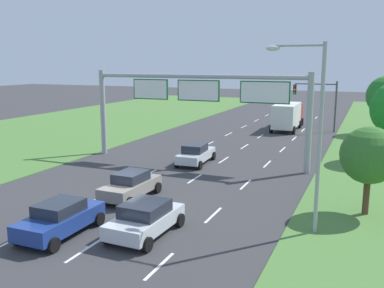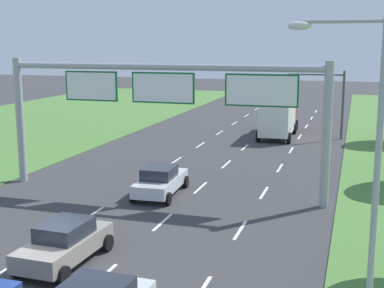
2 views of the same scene
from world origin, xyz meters
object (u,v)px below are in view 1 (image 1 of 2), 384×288
car_far_ahead (60,218)px  traffic_light_mast (318,97)px  roadside_tree_near (369,156)px  car_near_red (145,218)px  car_lead_silver (196,154)px  box_truck (288,115)px  street_lamp (312,122)px  sign_gantry (199,98)px  car_mid_lane (131,185)px

car_far_ahead → traffic_light_mast: (6.90, 34.92, 3.08)m
roadside_tree_near → car_near_red: bearing=-144.1°
car_lead_silver → roadside_tree_near: 14.27m
car_far_ahead → roadside_tree_near: 15.10m
car_lead_silver → box_truck: box_truck is taller
car_near_red → car_lead_silver: car_lead_silver is taller
car_near_red → traffic_light_mast: bearing=86.1°
traffic_light_mast → roadside_tree_near: 27.48m
box_truck → street_lamp: street_lamp is taller
box_truck → roadside_tree_near: size_ratio=1.83×
street_lamp → car_lead_silver: bearing=133.1°
sign_gantry → roadside_tree_near: bearing=-31.5°
car_near_red → street_lamp: street_lamp is taller
car_near_red → sign_gantry: sign_gantry is taller
car_near_red → traffic_light_mast: (3.39, 33.44, 3.08)m
car_far_ahead → box_truck: 35.14m
car_mid_lane → sign_gantry: sign_gantry is taller
car_mid_lane → box_truck: 29.37m
roadside_tree_near → sign_gantry: bearing=148.5°
car_far_ahead → street_lamp: bearing=24.4°
car_near_red → car_lead_silver: size_ratio=0.92×
box_truck → roadside_tree_near: roadside_tree_near is taller
car_near_red → box_truck: (0.18, 33.46, 0.88)m
sign_gantry → car_near_red: bearing=-77.7°
box_truck → car_far_ahead: bearing=-97.1°
car_far_ahead → street_lamp: 11.93m
box_truck → street_lamp: 31.18m
car_near_red → car_far_ahead: (-3.51, -1.48, 0.00)m
box_truck → traffic_light_mast: 3.90m
street_lamp → box_truck: bearing=102.0°
car_mid_lane → roadside_tree_near: (12.40, 2.25, 2.32)m
car_far_ahead → sign_gantry: size_ratio=0.25×
car_mid_lane → traffic_light_mast: size_ratio=0.75×
car_far_ahead → traffic_light_mast: 35.73m
car_lead_silver → roadside_tree_near: bearing=-32.9°
car_lead_silver → traffic_light_mast: traffic_light_mast is taller
car_near_red → street_lamp: size_ratio=0.49×
car_far_ahead → sign_gantry: bearing=88.1°
roadside_tree_near → box_truck: bearing=108.3°
car_lead_silver → street_lamp: 14.92m
box_truck → street_lamp: bearing=-79.1°
car_far_ahead → roadside_tree_near: bearing=32.5°
street_lamp → roadside_tree_near: size_ratio=1.87×
car_mid_lane → sign_gantry: bearing=90.0°
car_far_ahead → box_truck: (3.69, 34.94, 0.88)m
car_near_red → car_far_ahead: bearing=-155.2°
car_lead_silver → car_mid_lane: same height
car_mid_lane → traffic_light_mast: 30.06m
car_far_ahead → sign_gantry: (0.47, 15.45, 4.18)m
traffic_light_mast → car_far_ahead: bearing=-101.2°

